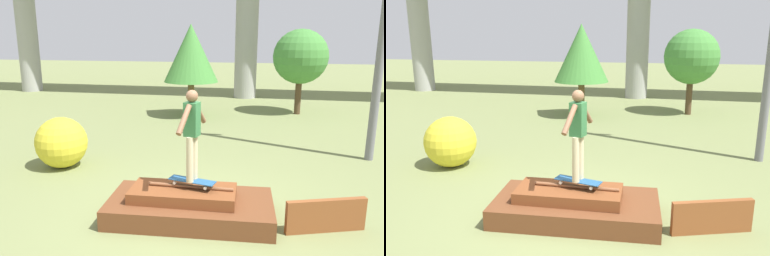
# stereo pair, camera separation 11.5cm
# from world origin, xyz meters

# --- Properties ---
(ground_plane) EXTENTS (80.00, 80.00, 0.00)m
(ground_plane) POSITION_xyz_m (0.00, 0.00, 0.00)
(ground_plane) COLOR olive
(scrap_pile) EXTENTS (2.86, 1.58, 0.59)m
(scrap_pile) POSITION_xyz_m (-0.02, -0.00, 0.22)
(scrap_pile) COLOR brown
(scrap_pile) RESTS_ON ground_plane
(scrap_plank_loose) EXTENTS (1.26, 0.52, 0.54)m
(scrap_plank_loose) POSITION_xyz_m (2.18, -0.04, 0.27)
(scrap_plank_loose) COLOR brown
(scrap_plank_loose) RESTS_ON ground_plane
(skateboard) EXTENTS (0.82, 0.39, 0.09)m
(skateboard) POSITION_xyz_m (0.03, 0.01, 0.67)
(skateboard) COLOR #23517F
(skateboard) RESTS_ON scrap_pile
(skater) EXTENTS (0.31, 1.04, 1.51)m
(skater) POSITION_xyz_m (0.03, 0.01, 1.54)
(skater) COLOR #C6B78E
(skater) RESTS_ON skateboard
(tree_behind_left) EXTENTS (2.06, 2.06, 3.49)m
(tree_behind_left) POSITION_xyz_m (-1.72, 8.24, 2.40)
(tree_behind_left) COLOR brown
(tree_behind_left) RESTS_ON ground_plane
(tree_behind_right) EXTENTS (2.11, 2.11, 3.31)m
(tree_behind_right) POSITION_xyz_m (2.35, 9.54, 2.25)
(tree_behind_right) COLOR #4C3823
(tree_behind_right) RESTS_ON ground_plane
(bush_yellow_flowering) EXTENTS (1.20, 1.20, 1.20)m
(bush_yellow_flowering) POSITION_xyz_m (-3.48, 1.90, 0.60)
(bush_yellow_flowering) COLOR gold
(bush_yellow_flowering) RESTS_ON ground_plane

